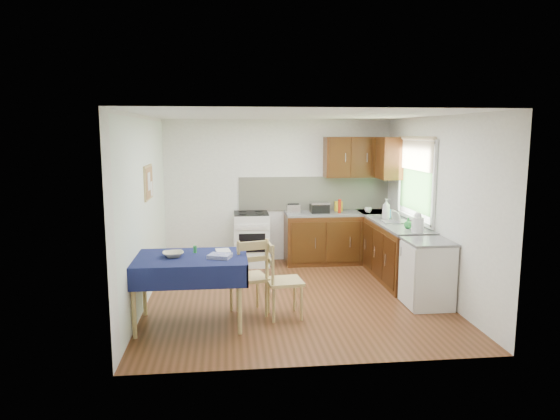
{
  "coord_description": "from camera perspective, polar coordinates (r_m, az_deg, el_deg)",
  "views": [
    {
      "loc": [
        -0.9,
        -6.65,
        2.27
      ],
      "look_at": [
        -0.18,
        0.16,
        1.21
      ],
      "focal_mm": 32.0,
      "sensor_mm": 36.0,
      "label": 1
    }
  ],
  "objects": [
    {
      "name": "dining_table",
      "position": [
        6.0,
        -10.39,
        -6.24
      ],
      "size": [
        1.37,
        0.93,
        0.83
      ],
      "rotation": [
        0.0,
        0.0,
        -0.21
      ],
      "color": "#0E1A3A",
      "rests_on": "ground"
    },
    {
      "name": "plate_bowl",
      "position": [
        6.0,
        -12.11,
        -4.98
      ],
      "size": [
        0.29,
        0.29,
        0.06
      ],
      "primitive_type": "imported",
      "rotation": [
        0.0,
        0.0,
        0.19
      ],
      "color": "beige",
      "rests_on": "dining_table"
    },
    {
      "name": "ceiling",
      "position": [
        6.71,
        1.66,
        10.78
      ],
      "size": [
        4.0,
        4.2,
        0.02
      ],
      "primitive_type": "cube",
      "color": "white",
      "rests_on": "wall_back"
    },
    {
      "name": "soap_bottle_c",
      "position": [
        7.43,
        14.45,
        -1.47
      ],
      "size": [
        0.18,
        0.18,
        0.16
      ],
      "primitive_type": "imported",
      "rotation": [
        0.0,
        0.0,
        3.86
      ],
      "color": "green",
      "rests_on": "worktop_right"
    },
    {
      "name": "floor",
      "position": [
        7.08,
        1.57,
        -9.89
      ],
      "size": [
        4.2,
        4.2,
        0.0
      ],
      "primitive_type": "plane",
      "color": "#502D15",
      "rests_on": "ground"
    },
    {
      "name": "upper_cabinets",
      "position": [
        8.8,
        9.97,
        5.94
      ],
      "size": [
        1.2,
        0.85,
        0.7
      ],
      "color": "#341509",
      "rests_on": "wall_back"
    },
    {
      "name": "wall_right",
      "position": [
        7.32,
        17.32,
        0.41
      ],
      "size": [
        0.02,
        4.2,
        2.5
      ],
      "primitive_type": "cube",
      "color": "white",
      "rests_on": "ground"
    },
    {
      "name": "sandwich_press",
      "position": [
        8.67,
        4.54,
        0.29
      ],
      "size": [
        0.31,
        0.27,
        0.18
      ],
      "rotation": [
        0.0,
        0.0,
        -0.26
      ],
      "color": "black",
      "rests_on": "worktop_back"
    },
    {
      "name": "chair_near",
      "position": [
        6.19,
        0.08,
        -7.73
      ],
      "size": [
        0.47,
        0.47,
        0.96
      ],
      "rotation": [
        0.0,
        0.0,
        1.68
      ],
      "color": "tan",
      "rests_on": "ground"
    },
    {
      "name": "spice_jar",
      "position": [
        6.14,
        -9.69,
        -4.44
      ],
      "size": [
        0.04,
        0.04,
        0.09
      ],
      "primitive_type": "cylinder",
      "color": "green",
      "rests_on": "dining_table"
    },
    {
      "name": "splashback",
      "position": [
        8.93,
        3.95,
        1.91
      ],
      "size": [
        2.7,
        0.02,
        0.6
      ],
      "primitive_type": "cube",
      "color": "beige",
      "rests_on": "wall_back"
    },
    {
      "name": "soap_bottle_a",
      "position": [
        8.15,
        12.03,
        0.12
      ],
      "size": [
        0.18,
        0.18,
        0.33
      ],
      "primitive_type": "imported",
      "rotation": [
        0.0,
        0.0,
        0.9
      ],
      "color": "white",
      "rests_on": "worktop_right"
    },
    {
      "name": "tea_towel",
      "position": [
        5.86,
        -6.89,
        -5.24
      ],
      "size": [
        0.3,
        0.27,
        0.05
      ],
      "primitive_type": "cube",
      "rotation": [
        0.0,
        0.0,
        -0.35
      ],
      "color": "#2A379C",
      "rests_on": "dining_table"
    },
    {
      "name": "toaster",
      "position": [
        8.53,
        1.52,
        0.12
      ],
      "size": [
        0.23,
        0.14,
        0.18
      ],
      "rotation": [
        0.0,
        0.0,
        0.07
      ],
      "color": "silver",
      "rests_on": "worktop_back"
    },
    {
      "name": "kettle",
      "position": [
        7.2,
        15.45,
        -1.48
      ],
      "size": [
        0.17,
        0.17,
        0.28
      ],
      "color": "white",
      "rests_on": "worktop_right"
    },
    {
      "name": "sauce_bottle",
      "position": [
        8.65,
        6.83,
        0.44
      ],
      "size": [
        0.05,
        0.05,
        0.24
      ],
      "primitive_type": "cylinder",
      "color": "red",
      "rests_on": "worktop_back"
    },
    {
      "name": "wall_back",
      "position": [
        8.85,
        -0.21,
        2.2
      ],
      "size": [
        4.0,
        0.02,
        2.5
      ],
      "primitive_type": "cube",
      "color": "white",
      "rests_on": "ground"
    },
    {
      "name": "soap_bottle_b",
      "position": [
        8.28,
        12.15,
        -0.19
      ],
      "size": [
        0.13,
        0.13,
        0.21
      ],
      "primitive_type": "imported",
      "rotation": [
        0.0,
        0.0,
        2.24
      ],
      "color": "blue",
      "rests_on": "worktop_right"
    },
    {
      "name": "base_cabinets",
      "position": [
        8.42,
        9.63,
        -3.93
      ],
      "size": [
        1.9,
        2.3,
        0.86
      ],
      "color": "#341509",
      "rests_on": "ground"
    },
    {
      "name": "stove",
      "position": [
        8.65,
        -3.31,
        -3.29
      ],
      "size": [
        0.6,
        0.61,
        0.92
      ],
      "color": "white",
      "rests_on": "ground"
    },
    {
      "name": "window",
      "position": [
        7.91,
        15.25,
        4.02
      ],
      "size": [
        0.04,
        1.48,
        1.26
      ],
      "color": "#295221",
      "rests_on": "wall_right"
    },
    {
      "name": "fridge",
      "position": [
        6.88,
        16.51,
        -6.98
      ],
      "size": [
        0.58,
        0.6,
        0.89
      ],
      "color": "white",
      "rests_on": "ground"
    },
    {
      "name": "dish_rack",
      "position": [
        7.9,
        13.08,
        -1.23
      ],
      "size": [
        0.39,
        0.3,
        0.19
      ],
      "rotation": [
        0.0,
        0.0,
        -0.01
      ],
      "color": "gray",
      "rests_on": "worktop_right"
    },
    {
      "name": "worktop_right",
      "position": [
        7.87,
        13.32,
        -1.6
      ],
      "size": [
        0.6,
        1.7,
        0.04
      ],
      "primitive_type": "cube",
      "color": "slate",
      "rests_on": "base_cabinets"
    },
    {
      "name": "yellow_packet",
      "position": [
        8.87,
        6.7,
        0.43
      ],
      "size": [
        0.14,
        0.11,
        0.17
      ],
      "primitive_type": "cube",
      "rotation": [
        0.0,
        0.0,
        0.22
      ],
      "color": "yellow",
      "rests_on": "worktop_back"
    },
    {
      "name": "wall_front",
      "position": [
        4.75,
        5.03,
        -3.63
      ],
      "size": [
        4.0,
        0.02,
        2.5
      ],
      "primitive_type": "cube",
      "color": "white",
      "rests_on": "ground"
    },
    {
      "name": "corkboard",
      "position": [
        7.06,
        -14.8,
        3.07
      ],
      "size": [
        0.04,
        0.62,
        0.47
      ],
      "color": "tan",
      "rests_on": "wall_left"
    },
    {
      "name": "chair_far",
      "position": [
        6.26,
        -3.51,
        -7.36
      ],
      "size": [
        0.54,
        0.54,
        1.0
      ],
      "rotation": [
        0.0,
        0.0,
        3.4
      ],
      "color": "tan",
      "rests_on": "ground"
    },
    {
      "name": "cup",
      "position": [
        8.77,
        10.04,
        0.0
      ],
      "size": [
        0.13,
        0.13,
        0.1
      ],
      "primitive_type": "imported",
      "rotation": [
        0.0,
        0.0,
        -0.08
      ],
      "color": "silver",
      "rests_on": "worktop_back"
    },
    {
      "name": "worktop_corner",
      "position": [
        8.95,
        10.89,
        -0.28
      ],
      "size": [
        0.6,
        0.6,
        0.04
      ],
      "primitive_type": "cube",
      "color": "slate",
      "rests_on": "base_cabinets"
    },
    {
      "name": "book",
      "position": [
        6.16,
        -7.32,
        -4.7
      ],
      "size": [
        0.2,
        0.25,
        0.02
      ],
      "primitive_type": "imported",
      "rotation": [
        0.0,
        0.0,
        0.14
      ],
      "color": "white",
      "rests_on": "dining_table"
    },
    {
      "name": "wall_left",
      "position": [
        6.81,
        -15.3,
        -0.11
      ],
      "size": [
        0.02,
        4.2,
        2.5
      ],
      "primitive_type": "cube",
      "color": "white",
      "rests_on": "ground"
    },
    {
      "name": "worktop_back",
      "position": [
        8.78,
        6.82,
        -0.36
      ],
      "size": [
        1.9,
        0.6,
        0.04
      ],
      "primitive_type": "cube",
      "color": "slate",
      "rests_on": "base_cabinets"
    }
  ]
}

